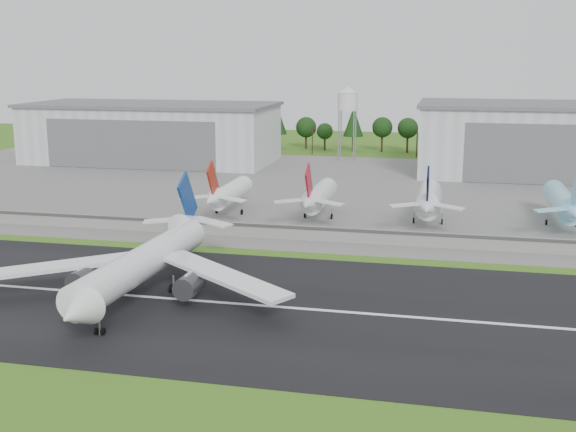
% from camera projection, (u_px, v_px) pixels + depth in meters
% --- Properties ---
extents(ground, '(600.00, 600.00, 0.00)m').
position_uv_depth(ground, '(212.00, 325.00, 113.48)').
color(ground, '#2C5E16').
rests_on(ground, ground).
extents(runway, '(320.00, 60.00, 0.10)m').
position_uv_depth(runway, '(231.00, 304.00, 122.99)').
color(runway, black).
rests_on(runway, ground).
extents(runway_centerline, '(220.00, 1.00, 0.02)m').
position_uv_depth(runway_centerline, '(231.00, 303.00, 122.98)').
color(runway_centerline, white).
rests_on(runway_centerline, runway).
extents(apron, '(320.00, 150.00, 0.10)m').
position_uv_depth(apron, '(333.00, 189.00, 227.75)').
color(apron, slate).
rests_on(apron, ground).
extents(blast_fence, '(240.00, 0.61, 3.50)m').
position_uv_depth(blast_fence, '(289.00, 232.00, 165.46)').
color(blast_fence, gray).
rests_on(blast_fence, ground).
extents(hangar_west, '(97.00, 44.00, 23.20)m').
position_uv_depth(hangar_west, '(152.00, 132.00, 285.10)').
color(hangar_west, silver).
rests_on(hangar_west, ground).
extents(hangar_east, '(102.00, 47.00, 25.20)m').
position_uv_depth(hangar_east, '(566.00, 140.00, 251.78)').
color(hangar_east, silver).
rests_on(hangar_east, ground).
extents(water_tower, '(8.40, 8.40, 29.40)m').
position_uv_depth(water_tower, '(348.00, 99.00, 285.39)').
color(water_tower, '#99999E').
rests_on(water_tower, ground).
extents(utility_poles, '(230.00, 3.00, 12.00)m').
position_uv_depth(utility_poles, '(363.00, 156.00, 303.95)').
color(utility_poles, black).
rests_on(utility_poles, ground).
extents(treeline, '(320.00, 16.00, 22.00)m').
position_uv_depth(treeline, '(367.00, 151.00, 318.24)').
color(treeline, black).
rests_on(treeline, ground).
extents(main_airliner, '(57.23, 59.19, 18.17)m').
position_uv_depth(main_airliner, '(142.00, 271.00, 124.93)').
color(main_airliner, white).
rests_on(main_airliner, runway).
extents(parked_jet_red_a, '(7.36, 31.29, 16.40)m').
position_uv_depth(parked_jet_red_a, '(227.00, 194.00, 189.63)').
color(parked_jet_red_a, white).
rests_on(parked_jet_red_a, ground).
extents(parked_jet_red_b, '(7.36, 31.29, 16.53)m').
position_uv_depth(parked_jet_red_b, '(317.00, 197.00, 184.47)').
color(parked_jet_red_b, silver).
rests_on(parked_jet_red_b, ground).
extents(parked_jet_navy, '(7.36, 31.29, 16.81)m').
position_uv_depth(parked_jet_navy, '(428.00, 201.00, 178.48)').
color(parked_jet_navy, white).
rests_on(parked_jet_navy, ground).
extents(parked_jet_skyblue, '(7.36, 37.29, 16.72)m').
position_uv_depth(parked_jet_skyblue, '(564.00, 203.00, 176.34)').
color(parked_jet_skyblue, '#8ED7F6').
rests_on(parked_jet_skyblue, ground).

